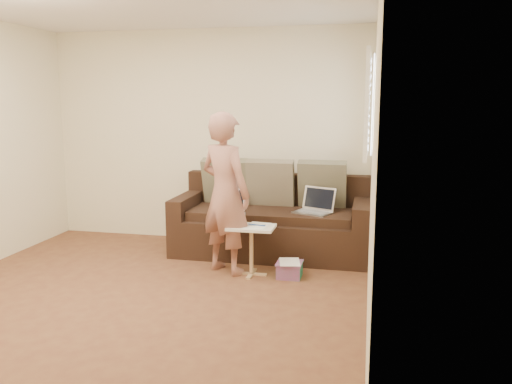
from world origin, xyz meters
TOP-DOWN VIEW (x-y plane):
  - floor at (0.00, 0.00)m, footprint 4.50×4.50m
  - wall_back at (0.00, 2.25)m, footprint 4.00×0.00m
  - wall_right at (2.00, 0.00)m, footprint 0.00×4.50m
  - window_blinds at (1.95, 1.50)m, footprint 0.12×0.88m
  - sofa at (0.90, 1.77)m, footprint 2.20×0.95m
  - pillow_left at (0.30, 2.00)m, footprint 0.55×0.29m
  - pillow_mid at (0.85, 1.97)m, footprint 0.55×0.27m
  - pillow_right at (1.45, 2.00)m, footprint 0.55×0.28m
  - laptop_silver at (1.38, 1.66)m, footprint 0.47×0.41m
  - laptop_white at (0.45, 1.69)m, footprint 0.34×0.29m
  - person at (0.56, 1.03)m, footprint 0.72×0.64m
  - side_table at (0.84, 0.98)m, footprint 0.46×0.32m
  - drinking_glass at (0.73, 1.05)m, footprint 0.07×0.07m
  - scissors at (0.89, 1.00)m, footprint 0.19×0.11m
  - paper_on_table at (0.90, 1.01)m, footprint 0.25×0.33m
  - striped_box at (1.23, 0.99)m, footprint 0.26×0.26m

SIDE VIEW (x-z plane):
  - floor at x=0.00m, z-range 0.00..0.00m
  - striped_box at x=1.23m, z-range 0.00..0.16m
  - side_table at x=0.84m, z-range 0.00..0.51m
  - sofa at x=0.90m, z-range 0.00..0.85m
  - paper_on_table at x=0.90m, z-range 0.51..0.51m
  - scissors at x=0.89m, z-range 0.51..0.52m
  - laptop_silver at x=1.38m, z-range 0.39..0.65m
  - laptop_white at x=0.45m, z-range 0.41..0.63m
  - drinking_glass at x=0.73m, z-range 0.51..0.63m
  - pillow_left at x=0.30m, z-range 0.51..1.07m
  - pillow_mid at x=0.85m, z-range 0.51..1.07m
  - pillow_right at x=1.45m, z-range 0.51..1.07m
  - person at x=0.56m, z-range 0.00..1.64m
  - wall_back at x=0.00m, z-range -0.70..3.30m
  - wall_right at x=2.00m, z-range -0.95..3.55m
  - window_blinds at x=1.95m, z-range 1.16..2.24m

